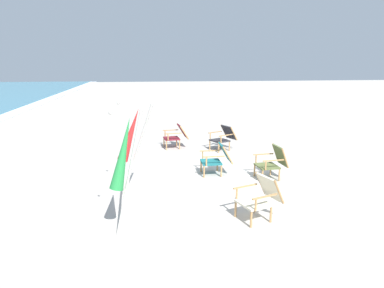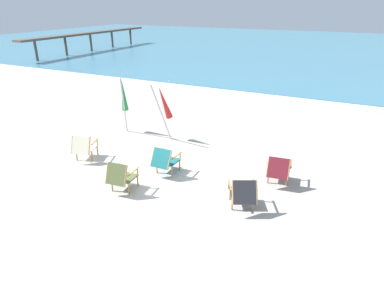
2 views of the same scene
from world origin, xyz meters
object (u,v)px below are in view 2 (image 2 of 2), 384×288
Objects in this scene: umbrella_furled_red at (164,103)px; umbrella_furled_green at (124,95)px; beach_chair_front_right at (121,176)px; beach_chair_front_left at (243,192)px; beach_chair_back_left at (84,147)px; beach_chair_back_right at (165,160)px; beach_chair_far_center at (279,169)px.

umbrella_furled_green is (-1.61, 0.04, 0.04)m from umbrella_furled_red.
beach_chair_front_right is at bearing -55.08° from umbrella_furled_green.
beach_chair_back_left is at bearing 175.38° from beach_chair_front_left.
beach_chair_back_right is 3.64m from umbrella_furled_green.
beach_chair_front_right reaches higher than beach_chair_back_left.
umbrella_furled_red is (-4.05, 1.26, 0.89)m from beach_chair_far_center.
beach_chair_back_left is 0.43× the size of umbrella_furled_green.
beach_chair_far_center is 4.34m from umbrella_furled_red.
umbrella_furled_red is (-0.74, 3.33, 0.88)m from beach_chair_front_right.
beach_chair_back_right is at bearing -36.51° from umbrella_furled_green.
beach_chair_back_left reaches higher than beach_chair_front_left.
umbrella_furled_green is (-0.28, 2.38, 0.93)m from beach_chair_back_left.
beach_chair_back_right is 0.93× the size of beach_chair_far_center.
beach_chair_back_left reaches higher than beach_chair_far_center.
beach_chair_back_right is 0.96× the size of beach_chair_front_right.
beach_chair_back_right is at bearing 164.09° from beach_chair_front_left.
beach_chair_back_right is at bearing -164.19° from beach_chair_far_center.
beach_chair_front_left reaches higher than beach_chair_far_center.
beach_chair_far_center is (5.38, 1.09, -0.01)m from beach_chair_back_left.
umbrella_furled_red is at bearing 162.76° from beach_chair_far_center.
beach_chair_front_right is at bearing -110.80° from beach_chair_back_right.
umbrella_furled_green reaches higher than umbrella_furled_red.
umbrella_furled_red is at bearing 60.45° from beach_chair_back_left.
beach_chair_far_center is at bearing 15.81° from beach_chair_back_right.
beach_chair_back_right is 0.88× the size of beach_chair_back_left.
beach_chair_front_right reaches higher than beach_chair_front_left.
umbrella_furled_green reaches higher than beach_chair_back_left.
beach_chair_far_center is 0.41× the size of umbrella_furled_green.
beach_chair_front_right is at bearing -148.01° from beach_chair_far_center.
beach_chair_front_left is 0.47× the size of umbrella_furled_red.
beach_chair_far_center is at bearing 11.42° from beach_chair_back_left.
beach_chair_front_right is (2.07, -0.99, 0.00)m from beach_chair_back_left.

